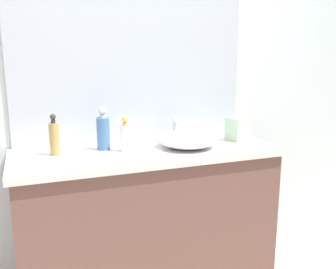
# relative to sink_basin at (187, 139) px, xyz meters

# --- Properties ---
(bathroom_wall_rear) EXTENTS (6.00, 0.06, 2.60)m
(bathroom_wall_rear) POSITION_rel_sink_basin_xyz_m (-0.28, 0.34, 0.39)
(bathroom_wall_rear) COLOR silver
(bathroom_wall_rear) RESTS_ON ground
(vanity_counter) EXTENTS (1.45, 0.55, 0.87)m
(vanity_counter) POSITION_rel_sink_basin_xyz_m (-0.23, 0.02, -0.48)
(vanity_counter) COLOR brown
(vanity_counter) RESTS_ON ground
(wall_mirror_panel) EXTENTS (1.40, 0.01, 0.95)m
(wall_mirror_panel) POSITION_rel_sink_basin_xyz_m (-0.23, 0.30, 0.43)
(wall_mirror_panel) COLOR #B2BCC6
(wall_mirror_panel) RESTS_ON vanity_counter
(sink_basin) EXTENTS (0.33, 0.33, 0.09)m
(sink_basin) POSITION_rel_sink_basin_xyz_m (0.00, 0.00, 0.00)
(sink_basin) COLOR silver
(sink_basin) RESTS_ON vanity_counter
(faucet) EXTENTS (0.03, 0.13, 0.15)m
(faucet) POSITION_rel_sink_basin_xyz_m (0.00, 0.18, 0.04)
(faucet) COLOR silver
(faucet) RESTS_ON vanity_counter
(soap_dispenser) EXTENTS (0.05, 0.05, 0.22)m
(soap_dispenser) POSITION_rel_sink_basin_xyz_m (-0.72, 0.08, 0.05)
(soap_dispenser) COLOR #AD8849
(soap_dispenser) RESTS_ON vanity_counter
(lotion_bottle) EXTENTS (0.06, 0.06, 0.19)m
(lotion_bottle) POSITION_rel_sink_basin_xyz_m (-0.35, 0.03, 0.04)
(lotion_bottle) COLOR white
(lotion_bottle) RESTS_ON vanity_counter
(perfume_bottle) EXTENTS (0.07, 0.07, 0.24)m
(perfume_bottle) POSITION_rel_sink_basin_xyz_m (-0.45, 0.11, 0.06)
(perfume_bottle) COLOR teal
(perfume_bottle) RESTS_ON vanity_counter
(tissue_box) EXTENTS (0.14, 0.14, 0.18)m
(tissue_box) POSITION_rel_sink_basin_xyz_m (0.36, 0.05, 0.03)
(tissue_box) COLOR #AFCFAE
(tissue_box) RESTS_ON vanity_counter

